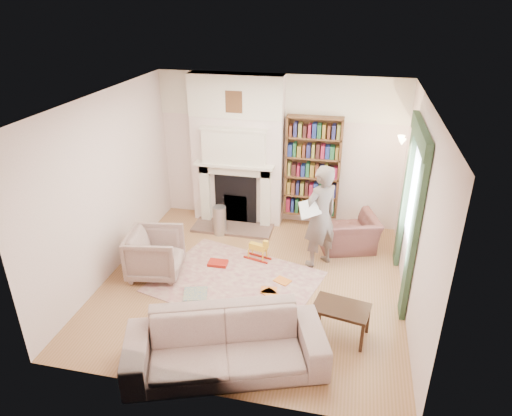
% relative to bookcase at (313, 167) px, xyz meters
% --- Properties ---
extents(floor, '(4.50, 4.50, 0.00)m').
position_rel_bookcase_xyz_m(floor, '(-0.65, -2.12, -1.18)').
color(floor, olive).
rests_on(floor, ground).
extents(ceiling, '(4.50, 4.50, 0.00)m').
position_rel_bookcase_xyz_m(ceiling, '(-0.65, -2.12, 1.62)').
color(ceiling, white).
rests_on(ceiling, wall_back).
extents(wall_back, '(4.50, 0.00, 4.50)m').
position_rel_bookcase_xyz_m(wall_back, '(-0.65, 0.13, 0.22)').
color(wall_back, white).
rests_on(wall_back, floor).
extents(wall_front, '(4.50, 0.00, 4.50)m').
position_rel_bookcase_xyz_m(wall_front, '(-0.65, -4.37, 0.22)').
color(wall_front, white).
rests_on(wall_front, floor).
extents(wall_left, '(0.00, 4.50, 4.50)m').
position_rel_bookcase_xyz_m(wall_left, '(-2.90, -2.12, 0.22)').
color(wall_left, white).
rests_on(wall_left, floor).
extents(wall_right, '(0.00, 4.50, 4.50)m').
position_rel_bookcase_xyz_m(wall_right, '(1.60, -2.12, 0.22)').
color(wall_right, white).
rests_on(wall_right, floor).
extents(fireplace, '(1.70, 0.58, 2.80)m').
position_rel_bookcase_xyz_m(fireplace, '(-1.40, -0.07, 0.21)').
color(fireplace, white).
rests_on(fireplace, floor).
extents(bookcase, '(1.00, 0.24, 1.85)m').
position_rel_bookcase_xyz_m(bookcase, '(0.00, 0.00, 0.00)').
color(bookcase, brown).
rests_on(bookcase, floor).
extents(window, '(0.02, 0.90, 1.30)m').
position_rel_bookcase_xyz_m(window, '(1.58, -1.72, 0.27)').
color(window, silver).
rests_on(window, wall_right).
extents(curtain_left, '(0.07, 0.32, 2.40)m').
position_rel_bookcase_xyz_m(curtain_left, '(1.55, -2.42, 0.02)').
color(curtain_left, '#304A32').
rests_on(curtain_left, floor).
extents(curtain_right, '(0.07, 0.32, 2.40)m').
position_rel_bookcase_xyz_m(curtain_right, '(1.55, -1.02, 0.02)').
color(curtain_right, '#304A32').
rests_on(curtain_right, floor).
extents(pelmet, '(0.09, 1.70, 0.24)m').
position_rel_bookcase_xyz_m(pelmet, '(1.54, -1.72, 1.20)').
color(pelmet, '#304A32').
rests_on(pelmet, wall_right).
extents(wall_sconce, '(0.20, 0.24, 0.24)m').
position_rel_bookcase_xyz_m(wall_sconce, '(1.38, -0.62, 0.72)').
color(wall_sconce, gold).
rests_on(wall_sconce, wall_right).
extents(rug, '(2.76, 2.38, 0.01)m').
position_rel_bookcase_xyz_m(rug, '(-0.91, -2.19, -1.17)').
color(rug, beige).
rests_on(rug, floor).
extents(armchair_reading, '(1.16, 1.08, 0.62)m').
position_rel_bookcase_xyz_m(armchair_reading, '(0.73, -0.77, -0.87)').
color(armchair_reading, '#462526').
rests_on(armchair_reading, floor).
extents(armchair_left, '(0.93, 0.91, 0.74)m').
position_rel_bookcase_xyz_m(armchair_left, '(-2.19, -2.22, -0.81)').
color(armchair_left, '#ACA18E').
rests_on(armchair_left, floor).
extents(sofa, '(2.49, 1.63, 0.68)m').
position_rel_bookcase_xyz_m(sofa, '(-0.57, -3.92, -0.84)').
color(sofa, '#BCAD9B').
rests_on(sofa, floor).
extents(man_reading, '(0.74, 0.73, 1.72)m').
position_rel_bookcase_xyz_m(man_reading, '(0.28, -1.37, -0.31)').
color(man_reading, '#61554D').
rests_on(man_reading, floor).
extents(newspaper, '(0.35, 0.35, 0.26)m').
position_rel_bookcase_xyz_m(newspaper, '(0.13, -1.57, -0.09)').
color(newspaper, white).
rests_on(newspaper, man_reading).
extents(coffee_table, '(0.77, 0.58, 0.45)m').
position_rel_bookcase_xyz_m(coffee_table, '(0.72, -3.06, -0.95)').
color(coffee_table, '#301F10').
rests_on(coffee_table, floor).
extents(paraffin_heater, '(0.29, 0.29, 0.55)m').
position_rel_bookcase_xyz_m(paraffin_heater, '(-1.58, -0.73, -0.90)').
color(paraffin_heater, '#ACADB4').
rests_on(paraffin_heater, floor).
extents(rocking_horse, '(0.48, 0.29, 0.39)m').
position_rel_bookcase_xyz_m(rocking_horse, '(-0.71, -1.46, -0.98)').
color(rocking_horse, yellow).
rests_on(rocking_horse, rug).
extents(board_game, '(0.42, 0.42, 0.03)m').
position_rel_bookcase_xyz_m(board_game, '(-1.40, -2.65, -1.15)').
color(board_game, gold).
rests_on(board_game, rug).
extents(game_box_lid, '(0.32, 0.22, 0.05)m').
position_rel_bookcase_xyz_m(game_box_lid, '(-1.31, -1.78, -1.14)').
color(game_box_lid, '#A51E12').
rests_on(game_box_lid, rug).
extents(comic_annuals, '(0.69, 0.98, 0.02)m').
position_rel_bookcase_xyz_m(comic_annuals, '(-0.37, -2.37, -1.16)').
color(comic_annuals, red).
rests_on(comic_annuals, rug).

